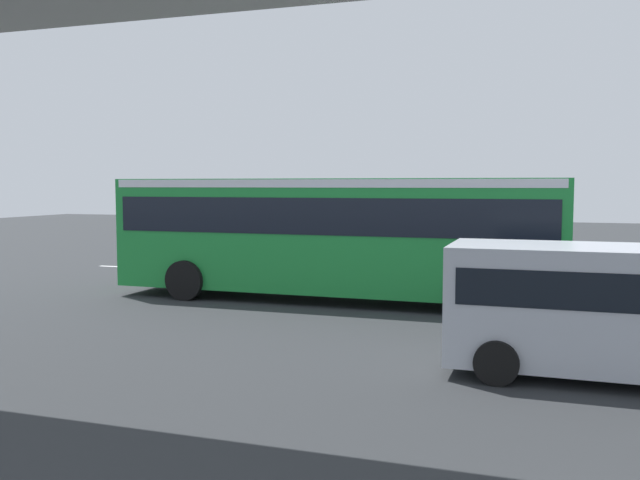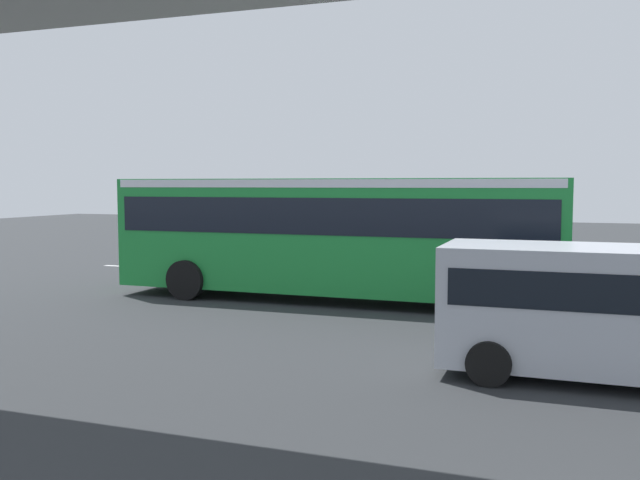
# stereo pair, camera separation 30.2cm
# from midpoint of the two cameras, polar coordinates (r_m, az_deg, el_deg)

# --- Properties ---
(ground) EXTENTS (80.00, 80.00, 0.00)m
(ground) POSITION_cam_midpoint_polar(r_m,az_deg,el_deg) (19.12, -1.63, -4.38)
(ground) COLOR #2D3033
(city_bus) EXTENTS (11.54, 2.85, 3.15)m
(city_bus) POSITION_cam_midpoint_polar(r_m,az_deg,el_deg) (17.66, 1.74, 1.02)
(city_bus) COLOR #1E8C38
(city_bus) RESTS_ON ground
(parked_van) EXTENTS (4.80, 2.17, 2.05)m
(parked_van) POSITION_cam_midpoint_polar(r_m,az_deg,el_deg) (11.45, 23.18, -4.89)
(parked_van) COLOR #B7BCC6
(parked_van) RESTS_ON ground
(lane_dash_leftmost) EXTENTS (2.00, 0.20, 0.01)m
(lane_dash_leftmost) POSITION_cam_midpoint_polar(r_m,az_deg,el_deg) (21.31, 22.57, -3.79)
(lane_dash_leftmost) COLOR silver
(lane_dash_leftmost) RESTS_ON ground
(lane_dash_left) EXTENTS (2.00, 0.20, 0.01)m
(lane_dash_left) POSITION_cam_midpoint_polar(r_m,az_deg,el_deg) (21.47, 11.84, -3.47)
(lane_dash_left) COLOR silver
(lane_dash_left) RESTS_ON ground
(lane_dash_centre) EXTENTS (2.00, 0.20, 0.01)m
(lane_dash_centre) POSITION_cam_midpoint_polar(r_m,az_deg,el_deg) (22.36, 1.62, -3.05)
(lane_dash_centre) COLOR silver
(lane_dash_centre) RESTS_ON ground
(lane_dash_right) EXTENTS (2.00, 0.20, 0.01)m
(lane_dash_right) POSITION_cam_midpoint_polar(r_m,az_deg,el_deg) (23.90, -7.55, -2.59)
(lane_dash_right) COLOR silver
(lane_dash_right) RESTS_ON ground
(lane_dash_rightmost) EXTENTS (2.00, 0.20, 0.01)m
(lane_dash_rightmost) POSITION_cam_midpoint_polar(r_m,az_deg,el_deg) (25.96, -15.43, -2.15)
(lane_dash_rightmost) COLOR silver
(lane_dash_rightmost) RESTS_ON ground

